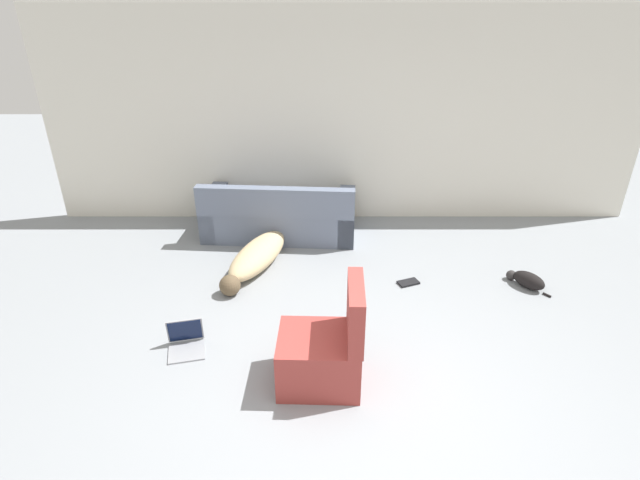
{
  "coord_description": "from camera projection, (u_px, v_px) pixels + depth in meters",
  "views": [
    {
      "loc": [
        -0.33,
        -2.8,
        2.93
      ],
      "look_at": [
        -0.34,
        1.68,
        0.64
      ],
      "focal_mm": 28.0,
      "sensor_mm": 36.0,
      "label": 1
    }
  ],
  "objects": [
    {
      "name": "ground_plane",
      "position": [
        364.0,
        414.0,
        3.83
      ],
      "size": [
        20.0,
        20.0,
        0.0
      ],
      "primitive_type": "plane",
      "color": "gray"
    },
    {
      "name": "wall_back",
      "position": [
        347.0,
        119.0,
        6.49
      ],
      "size": [
        7.85,
        0.06,
        2.77
      ],
      "color": "silver",
      "rests_on": "ground_plane"
    },
    {
      "name": "couch",
      "position": [
        281.0,
        216.0,
        6.48
      ],
      "size": [
        1.99,
        0.98,
        0.77
      ],
      "rotation": [
        0.0,
        0.0,
        3.07
      ],
      "color": "slate",
      "rests_on": "ground_plane"
    },
    {
      "name": "dog",
      "position": [
        257.0,
        257.0,
        5.74
      ],
      "size": [
        0.79,
        1.6,
        0.29
      ],
      "rotation": [
        0.0,
        0.0,
        4.35
      ],
      "color": "tan",
      "rests_on": "ground_plane"
    },
    {
      "name": "cat",
      "position": [
        528.0,
        280.0,
        5.4
      ],
      "size": [
        0.39,
        0.45,
        0.17
      ],
      "rotation": [
        0.0,
        0.0,
        2.26
      ],
      "color": "black",
      "rests_on": "ground_plane"
    },
    {
      "name": "laptop_open",
      "position": [
        187.0,
        339.0,
        4.49
      ],
      "size": [
        0.38,
        0.38,
        0.27
      ],
      "rotation": [
        0.0,
        0.0,
        0.22
      ],
      "color": "gray",
      "rests_on": "ground_plane"
    },
    {
      "name": "book_black",
      "position": [
        409.0,
        283.0,
        5.49
      ],
      "size": [
        0.26,
        0.2,
        0.02
      ],
      "rotation": [
        0.0,
        0.0,
        0.38
      ],
      "color": "black",
      "rests_on": "ground_plane"
    },
    {
      "name": "side_chair",
      "position": [
        326.0,
        352.0,
        4.02
      ],
      "size": [
        0.69,
        0.58,
        0.93
      ],
      "rotation": [
        0.0,
        0.0,
        4.68
      ],
      "color": "#993833",
      "rests_on": "ground_plane"
    }
  ]
}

